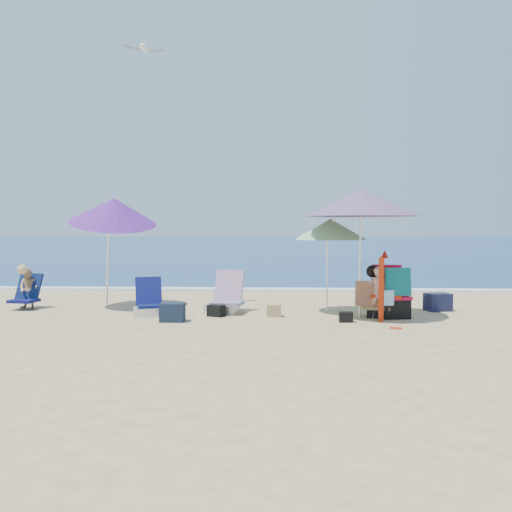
{
  "coord_description": "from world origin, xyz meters",
  "views": [
    {
      "loc": [
        0.16,
        -9.16,
        1.63
      ],
      "look_at": [
        -0.3,
        1.0,
        1.1
      ],
      "focal_mm": 38.7,
      "sensor_mm": 36.0,
      "label": 1
    }
  ],
  "objects_px": {
    "umbrella_blue": "(113,211)",
    "camp_chair_left": "(384,301)",
    "furled_umbrella": "(382,282)",
    "seagull": "(144,48)",
    "chair_navy": "(149,305)",
    "person_left": "(28,288)",
    "chair_rainbow": "(225,301)",
    "person_center": "(376,293)",
    "camp_chair_right": "(394,300)",
    "umbrella_striped": "(330,229)",
    "umbrella_turquoise": "(362,203)"
  },
  "relations": [
    {
      "from": "umbrella_striped",
      "to": "camp_chair_left",
      "type": "relative_size",
      "value": 1.94
    },
    {
      "from": "chair_rainbow",
      "to": "seagull",
      "type": "relative_size",
      "value": 1.07
    },
    {
      "from": "umbrella_turquoise",
      "to": "camp_chair_right",
      "type": "bearing_deg",
      "value": -7.06
    },
    {
      "from": "chair_rainbow",
      "to": "person_center",
      "type": "distance_m",
      "value": 2.83
    },
    {
      "from": "umbrella_striped",
      "to": "chair_rainbow",
      "type": "height_order",
      "value": "umbrella_striped"
    },
    {
      "from": "umbrella_turquoise",
      "to": "furled_umbrella",
      "type": "relative_size",
      "value": 2.18
    },
    {
      "from": "chair_navy",
      "to": "person_center",
      "type": "xyz_separation_m",
      "value": [
        4.16,
        -0.12,
        0.27
      ]
    },
    {
      "from": "umbrella_turquoise",
      "to": "person_left",
      "type": "bearing_deg",
      "value": 173.56
    },
    {
      "from": "person_center",
      "to": "furled_umbrella",
      "type": "bearing_deg",
      "value": -82.64
    },
    {
      "from": "camp_chair_right",
      "to": "seagull",
      "type": "height_order",
      "value": "seagull"
    },
    {
      "from": "camp_chair_right",
      "to": "person_center",
      "type": "bearing_deg",
      "value": -176.03
    },
    {
      "from": "umbrella_turquoise",
      "to": "umbrella_striped",
      "type": "xyz_separation_m",
      "value": [
        -0.52,
        0.45,
        -0.48
      ]
    },
    {
      "from": "furled_umbrella",
      "to": "person_left",
      "type": "xyz_separation_m",
      "value": [
        -6.81,
        1.17,
        -0.27
      ]
    },
    {
      "from": "person_center",
      "to": "camp_chair_left",
      "type": "bearing_deg",
      "value": 38.47
    },
    {
      "from": "chair_navy",
      "to": "umbrella_striped",
      "type": "bearing_deg",
      "value": 7.21
    },
    {
      "from": "chair_navy",
      "to": "person_center",
      "type": "bearing_deg",
      "value": -1.65
    },
    {
      "from": "person_center",
      "to": "camp_chair_right",
      "type": "bearing_deg",
      "value": 3.97
    },
    {
      "from": "umbrella_turquoise",
      "to": "person_center",
      "type": "height_order",
      "value": "umbrella_turquoise"
    },
    {
      "from": "person_left",
      "to": "chair_rainbow",
      "type": "bearing_deg",
      "value": -4.47
    },
    {
      "from": "furled_umbrella",
      "to": "chair_rainbow",
      "type": "xyz_separation_m",
      "value": [
        -2.82,
        0.86,
        -0.47
      ]
    },
    {
      "from": "furled_umbrella",
      "to": "chair_rainbow",
      "type": "height_order",
      "value": "furled_umbrella"
    },
    {
      "from": "umbrella_turquoise",
      "to": "umbrella_blue",
      "type": "distance_m",
      "value": 4.92
    },
    {
      "from": "umbrella_striped",
      "to": "chair_rainbow",
      "type": "distance_m",
      "value": 2.43
    },
    {
      "from": "person_center",
      "to": "person_left",
      "type": "bearing_deg",
      "value": 173.0
    },
    {
      "from": "furled_umbrella",
      "to": "person_center",
      "type": "distance_m",
      "value": 0.41
    },
    {
      "from": "camp_chair_right",
      "to": "seagull",
      "type": "distance_m",
      "value": 6.86
    },
    {
      "from": "umbrella_blue",
      "to": "camp_chair_right",
      "type": "distance_m",
      "value": 5.74
    },
    {
      "from": "umbrella_blue",
      "to": "camp_chair_left",
      "type": "bearing_deg",
      "value": -9.84
    },
    {
      "from": "person_left",
      "to": "seagull",
      "type": "distance_m",
      "value": 5.32
    },
    {
      "from": "umbrella_blue",
      "to": "person_center",
      "type": "bearing_deg",
      "value": -11.62
    },
    {
      "from": "furled_umbrella",
      "to": "camp_chair_left",
      "type": "xyz_separation_m",
      "value": [
        0.12,
        0.48,
        -0.4
      ]
    },
    {
      "from": "umbrella_striped",
      "to": "umbrella_blue",
      "type": "height_order",
      "value": "umbrella_blue"
    },
    {
      "from": "furled_umbrella",
      "to": "chair_navy",
      "type": "bearing_deg",
      "value": 173.7
    },
    {
      "from": "camp_chair_left",
      "to": "chair_navy",
      "type": "bearing_deg",
      "value": -179.82
    },
    {
      "from": "furled_umbrella",
      "to": "person_center",
      "type": "relative_size",
      "value": 1.31
    },
    {
      "from": "person_left",
      "to": "umbrella_blue",
      "type": "bearing_deg",
      "value": 7.13
    },
    {
      "from": "umbrella_turquoise",
      "to": "person_center",
      "type": "distance_m",
      "value": 1.64
    },
    {
      "from": "chair_navy",
      "to": "person_left",
      "type": "bearing_deg",
      "value": 164.78
    },
    {
      "from": "chair_navy",
      "to": "umbrella_turquoise",
      "type": "bearing_deg",
      "value": -0.36
    },
    {
      "from": "chair_rainbow",
      "to": "seagull",
      "type": "distance_m",
      "value": 5.25
    },
    {
      "from": "chair_rainbow",
      "to": "person_center",
      "type": "height_order",
      "value": "person_center"
    },
    {
      "from": "umbrella_turquoise",
      "to": "umbrella_blue",
      "type": "height_order",
      "value": "umbrella_blue"
    },
    {
      "from": "chair_navy",
      "to": "chair_rainbow",
      "type": "distance_m",
      "value": 1.44
    },
    {
      "from": "umbrella_turquoise",
      "to": "furled_umbrella",
      "type": "distance_m",
      "value": 1.49
    },
    {
      "from": "umbrella_turquoise",
      "to": "umbrella_blue",
      "type": "relative_size",
      "value": 1.12
    },
    {
      "from": "umbrella_striped",
      "to": "umbrella_blue",
      "type": "relative_size",
      "value": 0.76
    },
    {
      "from": "umbrella_blue",
      "to": "chair_navy",
      "type": "bearing_deg",
      "value": -45.14
    },
    {
      "from": "chair_rainbow",
      "to": "person_center",
      "type": "relative_size",
      "value": 0.92
    },
    {
      "from": "furled_umbrella",
      "to": "seagull",
      "type": "distance_m",
      "value": 6.48
    },
    {
      "from": "camp_chair_left",
      "to": "person_center",
      "type": "distance_m",
      "value": 0.28
    }
  ]
}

